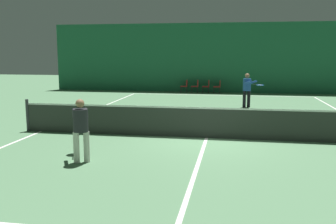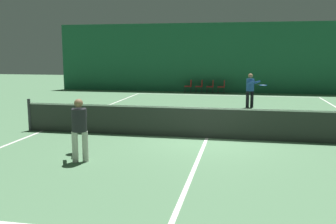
# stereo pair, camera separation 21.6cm
# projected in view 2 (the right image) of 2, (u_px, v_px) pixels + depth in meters

# --- Properties ---
(ground_plane) EXTENTS (60.00, 60.00, 0.00)m
(ground_plane) POSITION_uv_depth(u_px,v_px,m) (207.00, 138.00, 11.46)
(ground_plane) COLOR #56845B
(backdrop_curtain) EXTENTS (23.00, 0.12, 4.52)m
(backdrop_curtain) POSITION_uv_depth(u_px,v_px,m) (227.00, 58.00, 24.35)
(backdrop_curtain) COLOR #1E5B3D
(backdrop_curtain) RESTS_ON ground
(court_line_baseline_far) EXTENTS (11.00, 0.10, 0.00)m
(court_line_baseline_far) POSITION_uv_depth(u_px,v_px,m) (225.00, 95.00, 23.00)
(court_line_baseline_far) COLOR white
(court_line_baseline_far) RESTS_ON ground
(court_line_service_far) EXTENTS (8.25, 0.10, 0.00)m
(court_line_service_far) POSITION_uv_depth(u_px,v_px,m) (219.00, 108.00, 17.67)
(court_line_service_far) COLOR white
(court_line_service_far) RESTS_ON ground
(court_line_sideline_left) EXTENTS (0.10, 23.80, 0.00)m
(court_line_sideline_left) POSITION_uv_depth(u_px,v_px,m) (43.00, 131.00, 12.51)
(court_line_sideline_left) COLOR white
(court_line_sideline_left) RESTS_ON ground
(court_line_centre) EXTENTS (0.10, 12.80, 0.00)m
(court_line_centre) POSITION_uv_depth(u_px,v_px,m) (207.00, 138.00, 11.46)
(court_line_centre) COLOR white
(court_line_centre) RESTS_ON ground
(tennis_net) EXTENTS (12.00, 0.10, 1.07)m
(tennis_net) POSITION_uv_depth(u_px,v_px,m) (207.00, 122.00, 11.38)
(tennis_net) COLOR #2D332D
(tennis_net) RESTS_ON ground
(player_near) EXTENTS (0.84, 1.31, 1.52)m
(player_near) POSITION_uv_depth(u_px,v_px,m) (79.00, 125.00, 8.89)
(player_near) COLOR beige
(player_near) RESTS_ON ground
(player_far) EXTENTS (1.04, 1.30, 1.63)m
(player_far) POSITION_uv_depth(u_px,v_px,m) (251.00, 88.00, 17.69)
(player_far) COLOR black
(player_far) RESTS_ON ground
(courtside_chair_0) EXTENTS (0.44, 0.44, 0.84)m
(courtside_chair_0) POSITION_uv_depth(u_px,v_px,m) (189.00, 85.00, 24.54)
(courtside_chair_0) COLOR #2D2D2D
(courtside_chair_0) RESTS_ON ground
(courtside_chair_1) EXTENTS (0.44, 0.44, 0.84)m
(courtside_chair_1) POSITION_uv_depth(u_px,v_px,m) (200.00, 85.00, 24.41)
(courtside_chair_1) COLOR #2D2D2D
(courtside_chair_1) RESTS_ON ground
(courtside_chair_2) EXTENTS (0.44, 0.44, 0.84)m
(courtside_chair_2) POSITION_uv_depth(u_px,v_px,m) (211.00, 86.00, 24.27)
(courtside_chair_2) COLOR #2D2D2D
(courtside_chair_2) RESTS_ON ground
(courtside_chair_3) EXTENTS (0.44, 0.44, 0.84)m
(courtside_chair_3) POSITION_uv_depth(u_px,v_px,m) (222.00, 86.00, 24.13)
(courtside_chair_3) COLOR #2D2D2D
(courtside_chair_3) RESTS_ON ground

